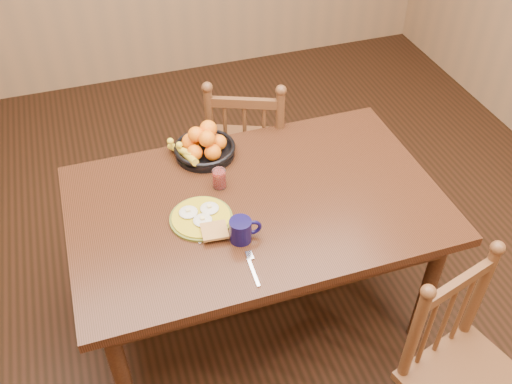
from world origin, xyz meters
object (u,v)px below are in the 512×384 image
object	(u,v)px
dining_table	(256,215)
breakfast_plate	(202,218)
fruit_bowl	(203,146)
chair_far	(248,151)
chair_near	(463,376)
coffee_mug	(242,230)

from	to	relation	value
dining_table	breakfast_plate	xyz separation A→B (m)	(-0.25, -0.04, 0.10)
dining_table	breakfast_plate	distance (m)	0.27
fruit_bowl	breakfast_plate	bearing A→B (deg)	-105.56
dining_table	fruit_bowl	world-z (taller)	fruit_bowl
dining_table	chair_far	xyz separation A→B (m)	(0.18, 0.69, -0.20)
chair_near	coffee_mug	distance (m)	1.01
dining_table	fruit_bowl	distance (m)	0.43
chair_near	breakfast_plate	world-z (taller)	chair_near
dining_table	chair_far	bearing A→B (deg)	75.50
dining_table	coffee_mug	world-z (taller)	coffee_mug
fruit_bowl	dining_table	bearing A→B (deg)	-70.64
chair_far	chair_near	distance (m)	1.61
chair_near	breakfast_plate	xyz separation A→B (m)	(-0.79, 0.83, 0.31)
chair_near	coffee_mug	size ratio (longest dim) A/B	7.01
breakfast_plate	fruit_bowl	distance (m)	0.44
chair_far	chair_near	xyz separation A→B (m)	(0.36, -1.56, -0.01)
chair_near	chair_far	bearing A→B (deg)	87.26
dining_table	breakfast_plate	bearing A→B (deg)	-170.20
chair_near	fruit_bowl	size ratio (longest dim) A/B	2.90
chair_near	coffee_mug	world-z (taller)	chair_near
coffee_mug	chair_near	bearing A→B (deg)	-45.67
dining_table	breakfast_plate	size ratio (longest dim) A/B	5.49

